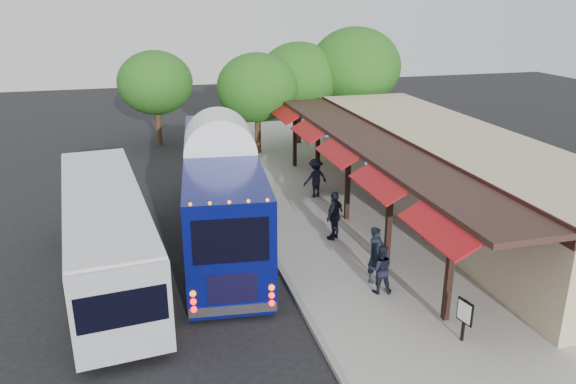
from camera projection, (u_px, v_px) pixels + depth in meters
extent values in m
plane|color=black|center=(283.00, 278.00, 18.98)|extent=(90.00, 90.00, 0.00)
cube|color=#9E9B93|center=(373.00, 219.00, 23.83)|extent=(10.00, 40.00, 0.15)
cube|color=gray|center=(259.00, 231.00, 22.62)|extent=(0.20, 40.00, 0.16)
cube|color=tan|center=(451.00, 174.00, 24.12)|extent=(5.00, 20.00, 3.60)
cube|color=black|center=(399.00, 144.00, 23.01)|extent=(0.06, 20.00, 0.60)
cube|color=#331E19|center=(375.00, 143.00, 22.71)|extent=(2.60, 20.00, 0.18)
cube|color=black|center=(450.00, 269.00, 15.67)|extent=(0.18, 0.18, 3.16)
cube|color=#9C0E12|center=(440.00, 227.00, 15.12)|extent=(1.00, 3.20, 0.57)
cube|color=black|center=(389.00, 218.00, 19.32)|extent=(0.18, 0.18, 3.16)
cube|color=#9C0E12|center=(380.00, 182.00, 18.77)|extent=(1.00, 3.20, 0.57)
cube|color=black|center=(348.00, 183.00, 22.96)|extent=(0.18, 0.18, 3.16)
cube|color=#9C0E12|center=(339.00, 152.00, 22.41)|extent=(1.00, 3.20, 0.57)
cube|color=black|center=(318.00, 157.00, 26.61)|extent=(0.18, 0.18, 3.16)
cube|color=#9C0E12|center=(309.00, 130.00, 26.06)|extent=(1.00, 3.20, 0.57)
cube|color=black|center=(295.00, 138.00, 30.26)|extent=(0.18, 0.18, 3.16)
cube|color=#9C0E12|center=(287.00, 113.00, 29.71)|extent=(1.00, 3.20, 0.57)
sphere|color=#1A5B93|center=(431.00, 207.00, 17.24)|extent=(0.26, 0.26, 0.26)
sphere|color=#1A5B93|center=(368.00, 163.00, 21.80)|extent=(0.26, 0.26, 0.26)
sphere|color=#1A5B93|center=(327.00, 134.00, 26.36)|extent=(0.26, 0.26, 0.26)
cube|color=#070C56|center=(221.00, 188.00, 21.44)|extent=(3.88, 12.51, 3.23)
cube|color=#070C56|center=(223.00, 231.00, 22.02)|extent=(3.81, 12.38, 0.36)
ellipsoid|color=white|center=(219.00, 148.00, 20.92)|extent=(3.85, 12.26, 0.58)
cube|color=black|center=(254.00, 239.00, 15.65)|extent=(2.14, 0.25, 1.33)
cube|color=silver|center=(255.00, 306.00, 16.43)|extent=(2.57, 0.45, 0.29)
sphere|color=#FF0C0C|center=(217.00, 305.00, 15.99)|extent=(0.18, 0.18, 0.18)
sphere|color=#FF0C0C|center=(292.00, 295.00, 16.54)|extent=(0.18, 0.18, 0.18)
cylinder|color=black|center=(208.00, 286.00, 17.40)|extent=(0.42, 1.09, 1.07)
cylinder|color=black|center=(282.00, 276.00, 17.98)|extent=(0.42, 1.09, 1.07)
cylinder|color=black|center=(183.00, 196.00, 25.25)|extent=(0.42, 1.09, 1.07)
cylinder|color=black|center=(235.00, 191.00, 25.83)|extent=(0.42, 1.09, 1.07)
cube|color=#95989D|center=(106.00, 232.00, 18.60)|extent=(3.61, 11.44, 2.59)
cube|color=black|center=(66.00, 229.00, 18.23)|extent=(1.03, 9.51, 0.98)
cube|color=black|center=(144.00, 222.00, 18.83)|extent=(1.03, 9.51, 0.98)
cube|color=silver|center=(102.00, 194.00, 18.16)|extent=(3.53, 11.22, 0.10)
cylinder|color=black|center=(62.00, 332.00, 15.12)|extent=(0.37, 0.96, 0.94)
cylinder|color=black|center=(148.00, 320.00, 15.67)|extent=(0.37, 0.96, 0.94)
cylinder|color=black|center=(82.00, 229.00, 21.79)|extent=(0.37, 0.96, 0.94)
cylinder|color=black|center=(142.00, 223.00, 22.34)|extent=(0.37, 0.96, 0.94)
imported|color=black|center=(376.00, 255.00, 18.19)|extent=(0.82, 0.72, 1.89)
imported|color=black|center=(380.00, 269.00, 17.54)|extent=(0.91, 0.79, 1.61)
imported|color=black|center=(335.00, 215.00, 21.41)|extent=(1.15, 1.09, 1.92)
imported|color=black|center=(315.00, 178.00, 25.95)|extent=(1.32, 0.94, 1.85)
cube|color=black|center=(464.00, 321.00, 15.09)|extent=(0.08, 0.08, 1.23)
cube|color=black|center=(465.00, 312.00, 15.00)|extent=(0.16, 0.56, 0.67)
cube|color=white|center=(464.00, 312.00, 14.99)|extent=(0.11, 0.46, 0.56)
cylinder|color=#382314|center=(258.00, 132.00, 33.37)|extent=(0.36, 0.36, 2.72)
ellipsoid|color=#235A16|center=(257.00, 88.00, 32.50)|extent=(4.70, 4.70, 4.00)
cylinder|color=#382314|center=(299.00, 122.00, 35.57)|extent=(0.36, 0.36, 2.91)
ellipsoid|color=#235A16|center=(299.00, 77.00, 34.63)|extent=(5.03, 5.03, 4.28)
cylinder|color=#382314|center=(353.00, 117.00, 36.14)|extent=(0.36, 0.36, 3.30)
ellipsoid|color=#235A16|center=(355.00, 66.00, 35.07)|extent=(5.70, 5.70, 4.84)
cylinder|color=#382314|center=(158.00, 124.00, 35.62)|extent=(0.36, 0.36, 2.68)
ellipsoid|color=#235A16|center=(155.00, 83.00, 34.76)|extent=(4.64, 4.64, 3.94)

